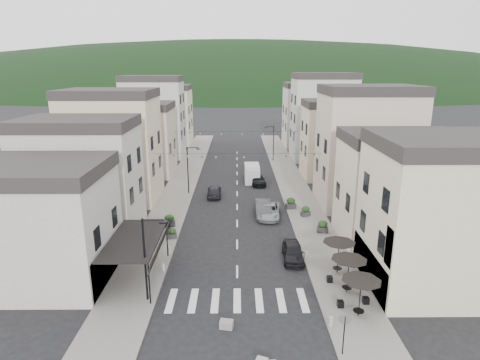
# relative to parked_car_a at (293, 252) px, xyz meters

# --- Properties ---
(ground) EXTENTS (700.00, 700.00, 0.00)m
(ground) POSITION_rel_parked_car_a_xyz_m (-4.60, -8.02, -0.69)
(ground) COLOR black
(ground) RESTS_ON ground
(sidewalk_left) EXTENTS (4.00, 76.00, 0.12)m
(sidewalk_left) POSITION_rel_parked_car_a_xyz_m (-12.10, 23.98, -0.63)
(sidewalk_left) COLOR slate
(sidewalk_left) RESTS_ON ground
(sidewalk_right) EXTENTS (4.00, 76.00, 0.12)m
(sidewalk_right) POSITION_rel_parked_car_a_xyz_m (2.90, 23.98, -0.63)
(sidewalk_right) COLOR slate
(sidewalk_right) RESTS_ON ground
(hill_backdrop) EXTENTS (640.00, 360.00, 70.00)m
(hill_backdrop) POSITION_rel_parked_car_a_xyz_m (-4.60, 291.98, -0.69)
(hill_backdrop) COLOR black
(hill_backdrop) RESTS_ON ground
(boutique_building) EXTENTS (12.00, 8.00, 8.00)m
(boutique_building) POSITION_rel_parked_car_a_xyz_m (-20.10, -3.02, 3.31)
(boutique_building) COLOR #A8A59A
(boutique_building) RESTS_ON ground
(bistro_building) EXTENTS (10.00, 8.00, 10.00)m
(bistro_building) POSITION_rel_parked_car_a_xyz_m (9.90, -4.02, 4.31)
(bistro_building) COLOR beige
(bistro_building) RESTS_ON ground
(boutique_awning) EXTENTS (3.77, 7.50, 3.28)m
(boutique_awning) POSITION_rel_parked_car_a_xyz_m (-11.85, -3.02, 2.42)
(boutique_awning) COLOR black
(boutique_awning) RESTS_ON ground
(buildings_row_left) EXTENTS (10.20, 54.16, 14.00)m
(buildings_row_left) POSITION_rel_parked_car_a_xyz_m (-19.10, 29.73, 5.43)
(buildings_row_left) COLOR #A8A59A
(buildings_row_left) RESTS_ON ground
(buildings_row_right) EXTENTS (10.20, 54.16, 14.50)m
(buildings_row_right) POSITION_rel_parked_car_a_xyz_m (9.90, 28.58, 5.63)
(buildings_row_right) COLOR beige
(buildings_row_right) RESTS_ON ground
(cafe_terrace) EXTENTS (2.50, 8.10, 2.53)m
(cafe_terrace) POSITION_rel_parked_car_a_xyz_m (3.10, -5.22, 1.66)
(cafe_terrace) COLOR black
(cafe_terrace) RESTS_ON ground
(streetlamp_left_near) EXTENTS (1.70, 0.56, 6.00)m
(streetlamp_left_near) POSITION_rel_parked_car_a_xyz_m (-10.42, -6.02, 3.01)
(streetlamp_left_near) COLOR black
(streetlamp_left_near) RESTS_ON ground
(streetlamp_left_far) EXTENTS (1.70, 0.56, 6.00)m
(streetlamp_left_far) POSITION_rel_parked_car_a_xyz_m (-10.42, 17.98, 3.01)
(streetlamp_left_far) COLOR black
(streetlamp_left_far) RESTS_ON ground
(streetlamp_right_far) EXTENTS (1.70, 0.56, 6.00)m
(streetlamp_right_far) POSITION_rel_parked_car_a_xyz_m (1.22, 35.98, 3.01)
(streetlamp_right_far) COLOR black
(streetlamp_right_far) RESTS_ON ground
(traffic_sign) EXTENTS (0.70, 0.07, 2.70)m
(traffic_sign) POSITION_rel_parked_car_a_xyz_m (1.20, -11.52, 1.23)
(traffic_sign) COLOR black
(traffic_sign) RESTS_ON ground
(bollards) EXTENTS (11.66, 10.26, 0.60)m
(bollards) POSITION_rel_parked_car_a_xyz_m (-4.60, -2.52, -0.27)
(bollards) COLOR gray
(bollards) RESTS_ON ground
(bunting_near) EXTENTS (19.00, 0.28, 0.62)m
(bunting_near) POSITION_rel_parked_car_a_xyz_m (-4.60, 13.98, 4.96)
(bunting_near) COLOR black
(bunting_near) RESTS_ON ground
(bunting_far) EXTENTS (19.00, 0.28, 0.62)m
(bunting_far) POSITION_rel_parked_car_a_xyz_m (-4.60, 29.98, 4.96)
(bunting_far) COLOR black
(bunting_far) RESTS_ON ground
(parked_car_a) EXTENTS (1.79, 4.13, 1.39)m
(parked_car_a) POSITION_rel_parked_car_a_xyz_m (0.00, 0.00, 0.00)
(parked_car_a) COLOR black
(parked_car_a) RESTS_ON ground
(parked_car_b) EXTENTS (1.67, 4.72, 1.55)m
(parked_car_b) POSITION_rel_parked_car_a_xyz_m (-1.80, 10.39, 0.08)
(parked_car_b) COLOR #353538
(parked_car_b) RESTS_ON ground
(parked_car_c) EXTENTS (2.94, 5.23, 1.38)m
(parked_car_c) POSITION_rel_parked_car_a_xyz_m (-1.21, 9.81, -0.00)
(parked_car_c) COLOR #919599
(parked_car_c) RESTS_ON ground
(parked_car_d) EXTENTS (2.28, 4.67, 1.31)m
(parked_car_d) POSITION_rel_parked_car_a_xyz_m (-1.80, 22.17, -0.04)
(parked_car_d) COLOR black
(parked_car_d) RESTS_ON ground
(parked_car_e) EXTENTS (1.79, 4.21, 1.42)m
(parked_car_e) POSITION_rel_parked_car_a_xyz_m (-7.40, 16.89, 0.02)
(parked_car_e) COLOR black
(parked_car_e) RESTS_ON ground
(delivery_van) EXTENTS (2.04, 5.08, 2.43)m
(delivery_van) POSITION_rel_parked_car_a_xyz_m (-2.54, 23.99, 0.50)
(delivery_van) COLOR #BCBCBF
(delivery_van) RESTS_ON ground
(pedestrian_a) EXTENTS (0.67, 0.44, 1.82)m
(pedestrian_a) POSITION_rel_parked_car_a_xyz_m (-12.72, 1.87, 0.34)
(pedestrian_a) COLOR black
(pedestrian_a) RESTS_ON sidewalk_left
(pedestrian_b) EXTENTS (0.87, 0.75, 1.52)m
(pedestrian_b) POSITION_rel_parked_car_a_xyz_m (-11.05, 4.99, 0.19)
(pedestrian_b) COLOR black
(pedestrian_b) RESTS_ON sidewalk_left
(concrete_block_a) EXTENTS (0.88, 0.64, 0.50)m
(concrete_block_a) POSITION_rel_parked_car_a_xyz_m (-5.26, -9.02, -0.44)
(concrete_block_a) COLOR gray
(concrete_block_a) RESTS_ON ground
(planter_la) EXTENTS (1.21, 0.86, 1.23)m
(planter_la) POSITION_rel_parked_car_a_xyz_m (-11.30, 6.97, 0.02)
(planter_la) COLOR #2A2A2C
(planter_la) RESTS_ON sidewalk_left
(planter_lb) EXTENTS (0.95, 0.60, 1.00)m
(planter_lb) POSITION_rel_parked_car_a_xyz_m (-10.62, 4.08, -0.09)
(planter_lb) COLOR #2D2D30
(planter_lb) RESTS_ON sidewalk_left
(planter_ra) EXTENTS (1.14, 0.75, 1.19)m
(planter_ra) POSITION_rel_parked_car_a_xyz_m (3.57, 5.38, 0.00)
(planter_ra) COLOR #29292B
(planter_ra) RESTS_ON sidewalk_right
(planter_rb) EXTENTS (1.11, 0.87, 1.10)m
(planter_rb) POSITION_rel_parked_car_a_xyz_m (2.66, 9.73, -0.04)
(planter_rb) COLOR #2D2D2F
(planter_rb) RESTS_ON sidewalk_right
(planter_rc) EXTENTS (1.26, 0.95, 1.25)m
(planter_rc) POSITION_rel_parked_car_a_xyz_m (1.40, 12.14, 0.03)
(planter_rc) COLOR #2B2B2D
(planter_rc) RESTS_ON sidewalk_right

